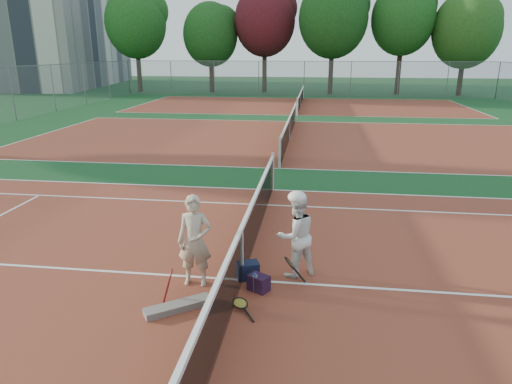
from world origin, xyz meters
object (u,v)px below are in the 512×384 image
apartment_block (57,17)px  racket_spare (240,304)px  racket_red (171,286)px  racket_black_held (289,270)px  player_a (195,241)px  water_bottle (255,284)px  net_main (242,254)px  sports_bag_purple (259,283)px  sports_bag_navy (248,270)px  player_b (296,236)px

apartment_block → racket_spare: apartment_block is taller
racket_red → racket_black_held: bearing=15.0°
apartment_block → player_a: 52.36m
player_a → racket_spare: bearing=-39.8°
water_bottle → net_main: bearing=127.3°
racket_red → sports_bag_purple: (1.33, 0.57, -0.15)m
net_main → racket_spare: net_main is taller
sports_bag_navy → water_bottle: (0.19, -0.46, -0.00)m
player_b → racket_black_held: player_b is taller
player_b → racket_black_held: bearing=44.8°
apartment_block → sports_bag_purple: size_ratio=65.14×
sports_bag_purple → player_a: bearing=174.9°
sports_bag_navy → racket_black_held: bearing=-7.5°
racket_spare → player_a: bearing=17.7°
sports_bag_purple → water_bottle: (-0.05, -0.05, 0.01)m
sports_bag_navy → water_bottle: 0.49m
player_a → sports_bag_purple: bearing=-7.5°
player_a → racket_black_held: player_a is taller
water_bottle → apartment_block: bearing=122.5°
net_main → racket_red: bearing=-138.4°
racket_spare → sports_bag_purple: (0.22, 0.58, 0.08)m
racket_spare → apartment_block: bearing=-2.7°
sports_bag_purple → player_b: bearing=48.5°
player_b → racket_spare: 1.62m
net_main → player_b: player_b is taller
racket_black_held → sports_bag_navy: bearing=-22.3°
racket_spare → player_b: bearing=-67.9°
apartment_block → racket_spare: size_ratio=36.76×
player_b → water_bottle: 1.12m
racket_red → racket_black_held: racket_red is taller
racket_red → sports_bag_navy: bearing=31.2°
player_a → racket_red: player_a is taller
player_b → apartment_block: bearing=-88.1°
racket_black_held → water_bottle: (-0.55, -0.36, -0.10)m
player_b → sports_bag_navy: player_b is taller
net_main → racket_black_held: 0.87m
sports_bag_purple → racket_spare: bearing=-111.1°
player_a → racket_spare: 1.33m
net_main → apartment_block: bearing=122.5°
racket_red → water_bottle: size_ratio=1.95×
racket_spare → water_bottle: water_bottle is taller
apartment_block → player_b: 52.80m
racket_red → water_bottle: racket_red is taller
racket_black_held → sports_bag_navy: racket_black_held is taller
racket_red → player_b: bearing=22.0°
sports_bag_purple → racket_red: bearing=-156.8°
player_a → racket_red: bearing=-111.6°
racket_red → racket_black_held: size_ratio=1.17×
apartment_block → racket_spare: bearing=-57.9°
player_b → racket_red: 2.32m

